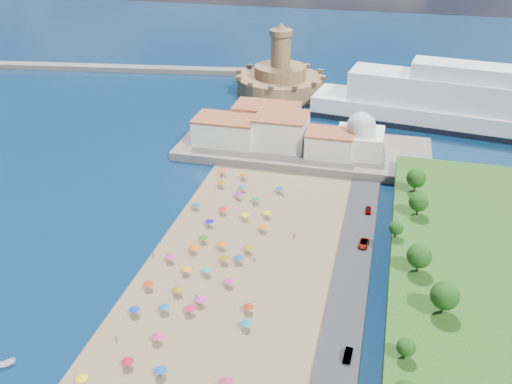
# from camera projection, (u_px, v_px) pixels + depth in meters

# --- Properties ---
(ground) EXTENTS (700.00, 700.00, 0.00)m
(ground) POSITION_uv_depth(u_px,v_px,m) (218.00, 262.00, 147.37)
(ground) COLOR #071938
(ground) RESTS_ON ground
(terrace) EXTENTS (90.00, 36.00, 3.00)m
(terrace) POSITION_uv_depth(u_px,v_px,m) (303.00, 149.00, 207.07)
(terrace) COLOR #59544C
(terrace) RESTS_ON ground
(jetty) EXTENTS (18.00, 70.00, 2.40)m
(jetty) POSITION_uv_depth(u_px,v_px,m) (266.00, 112.00, 241.79)
(jetty) COLOR #59544C
(jetty) RESTS_ON ground
(breakwater) EXTENTS (199.03, 34.77, 2.60)m
(breakwater) POSITION_uv_depth(u_px,v_px,m) (104.00, 68.00, 300.78)
(breakwater) COLOR #59544C
(breakwater) RESTS_ON ground
(waterfront_buildings) EXTENTS (57.00, 29.00, 11.00)m
(waterfront_buildings) POSITION_uv_depth(u_px,v_px,m) (269.00, 129.00, 207.34)
(waterfront_buildings) COLOR silver
(waterfront_buildings) RESTS_ON terrace
(domed_building) EXTENTS (16.00, 16.00, 15.00)m
(domed_building) POSITION_uv_depth(u_px,v_px,m) (360.00, 137.00, 197.64)
(domed_building) COLOR silver
(domed_building) RESTS_ON terrace
(fortress) EXTENTS (40.00, 40.00, 32.40)m
(fortress) POSITION_uv_depth(u_px,v_px,m) (280.00, 79.00, 264.88)
(fortress) COLOR #9C7A4E
(fortress) RESTS_ON ground
(cruise_ship) EXTENTS (146.49, 42.42, 31.66)m
(cruise_ship) POSITION_uv_depth(u_px,v_px,m) (497.00, 110.00, 220.73)
(cruise_ship) COLOR black
(cruise_ship) RESTS_ON ground
(beach_parasols) EXTENTS (30.83, 115.02, 2.20)m
(beach_parasols) POSITION_uv_depth(u_px,v_px,m) (200.00, 277.00, 138.16)
(beach_parasols) COLOR gray
(beach_parasols) RESTS_ON beach
(beachgoers) EXTENTS (35.62, 102.24, 1.88)m
(beachgoers) POSITION_uv_depth(u_px,v_px,m) (222.00, 248.00, 150.86)
(beachgoers) COLOR tan
(beachgoers) RESTS_ON beach
(parked_cars) EXTENTS (2.81, 79.13, 1.44)m
(parked_cars) POSITION_uv_depth(u_px,v_px,m) (358.00, 282.00, 137.55)
(parked_cars) COLOR gray
(parked_cars) RESTS_ON promenade
(hillside_trees) EXTENTS (15.33, 105.93, 7.80)m
(hillside_trees) POSITION_uv_depth(u_px,v_px,m) (420.00, 271.00, 126.45)
(hillside_trees) COLOR #382314
(hillside_trees) RESTS_ON hillside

